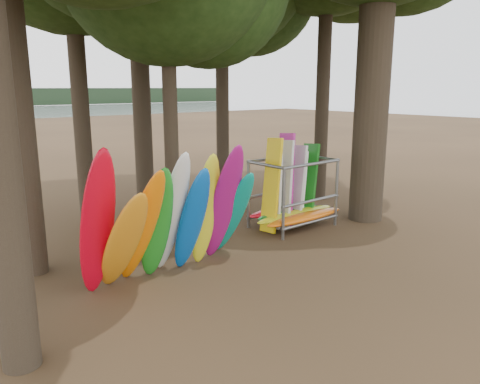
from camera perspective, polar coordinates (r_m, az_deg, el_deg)
ground at (r=12.24m, az=5.11°, el=-7.49°), size 120.00×120.00×0.00m
kayak_row at (r=10.36m, az=-8.53°, el=-3.47°), size 4.30×2.12×3.26m
storage_rack at (r=14.35m, az=6.42°, el=-0.45°), size 3.14×1.59×2.87m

